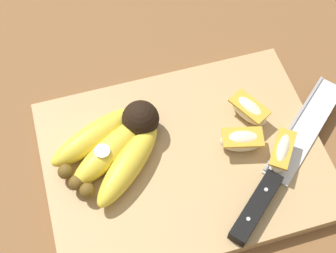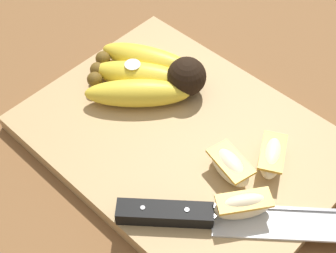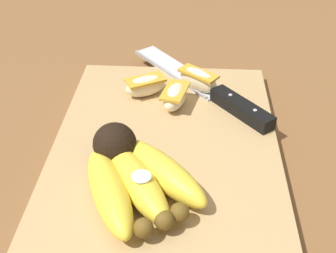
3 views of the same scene
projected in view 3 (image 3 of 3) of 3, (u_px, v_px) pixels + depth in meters
ground_plane at (171, 163)px, 0.53m from camera, size 6.00×6.00×0.00m
cutting_board at (166, 147)px, 0.54m from camera, size 0.36×0.27×0.02m
banana_bunch at (133, 175)px, 0.46m from camera, size 0.16×0.15×0.05m
chefs_knife at (216, 94)px, 0.61m from camera, size 0.23×0.20×0.02m
apple_wedge_near at (146, 85)px, 0.61m from camera, size 0.05×0.06×0.03m
apple_wedge_middle at (172, 96)px, 0.59m from camera, size 0.06×0.04×0.03m
apple_wedge_far at (198, 80)px, 0.62m from camera, size 0.05×0.06×0.03m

